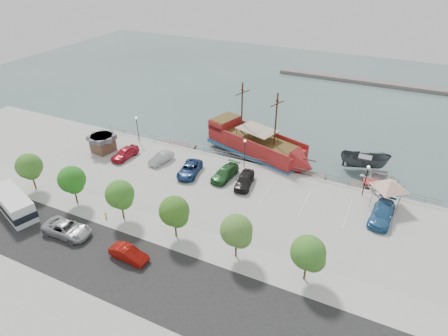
% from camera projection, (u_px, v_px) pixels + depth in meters
% --- Properties ---
extents(ground, '(160.00, 160.00, 0.00)m').
position_uv_depth(ground, '(224.00, 197.00, 48.14)').
color(ground, '#455A5A').
extents(land_slab, '(100.00, 58.00, 1.20)m').
position_uv_depth(land_slab, '(119.00, 324.00, 31.71)').
color(land_slab, '#A9A8A2').
rests_on(land_slab, ground).
extents(street, '(100.00, 8.00, 0.04)m').
position_uv_depth(street, '(152.00, 278.00, 35.26)').
color(street, black).
rests_on(street, land_slab).
extents(sidewalk, '(100.00, 4.00, 0.05)m').
position_uv_depth(sidewalk, '(184.00, 239.00, 39.89)').
color(sidewalk, '#B8B8B3').
rests_on(sidewalk, land_slab).
extents(seawall_railing, '(50.00, 0.06, 1.00)m').
position_uv_depth(seawall_railing, '(248.00, 159.00, 53.37)').
color(seawall_railing, slate).
rests_on(seawall_railing, land_slab).
extents(far_shore, '(40.00, 3.00, 0.80)m').
position_uv_depth(far_shore, '(364.00, 81.00, 86.75)').
color(far_shore, slate).
rests_on(far_shore, ground).
extents(pirate_ship, '(18.42, 10.16, 11.41)m').
position_uv_depth(pirate_ship, '(262.00, 148.00, 55.54)').
color(pirate_ship, maroon).
rests_on(pirate_ship, ground).
extents(patrol_boat, '(7.14, 3.81, 2.62)m').
position_uv_depth(patrol_boat, '(364.00, 163.00, 53.03)').
color(patrol_boat, '#393F43').
rests_on(patrol_boat, ground).
extents(speedboat, '(5.59, 7.35, 1.43)m').
position_uv_depth(speedboat, '(379.00, 186.00, 48.96)').
color(speedboat, silver).
rests_on(speedboat, ground).
extents(dock_west, '(6.71, 2.86, 0.37)m').
position_uv_depth(dock_west, '(175.00, 145.00, 59.92)').
color(dock_west, '#66605C').
rests_on(dock_west, ground).
extents(dock_mid, '(7.18, 2.10, 0.41)m').
position_uv_depth(dock_mid, '(298.00, 174.00, 52.52)').
color(dock_mid, gray).
rests_on(dock_mid, ground).
extents(dock_east, '(6.47, 3.54, 0.36)m').
position_uv_depth(dock_east, '(374.00, 192.00, 48.81)').
color(dock_east, '#696256').
rests_on(dock_east, ground).
extents(shed, '(3.69, 3.69, 2.60)m').
position_uv_depth(shed, '(103.00, 143.00, 55.87)').
color(shed, brown).
rests_on(shed, land_slab).
extents(canopy_tent, '(5.14, 5.14, 3.92)m').
position_uv_depth(canopy_tent, '(391.00, 181.00, 43.35)').
color(canopy_tent, slate).
rests_on(canopy_tent, land_slab).
extents(street_van, '(5.56, 2.74, 1.52)m').
position_uv_depth(street_van, '(67.00, 229.00, 40.13)').
color(street_van, '#A0A2A4').
rests_on(street_van, street).
extents(street_sedan, '(4.21, 1.65, 1.37)m').
position_uv_depth(street_sedan, '(129.00, 254.00, 37.03)').
color(street_sedan, maroon).
rests_on(street_sedan, street).
extents(shuttle_bus, '(7.75, 4.84, 2.57)m').
position_uv_depth(shuttle_bus, '(14.00, 204.00, 43.12)').
color(shuttle_bus, silver).
rests_on(shuttle_bus, street).
extents(fire_hydrant, '(0.25, 0.25, 0.71)m').
position_uv_depth(fire_hydrant, '(106.00, 215.00, 42.71)').
color(fire_hydrant, yellow).
rests_on(fire_hydrant, sidewalk).
extents(lamp_post_left, '(0.36, 0.36, 4.28)m').
position_uv_depth(lamp_post_left, '(137.00, 125.00, 57.70)').
color(lamp_post_left, black).
rests_on(lamp_post_left, land_slab).
extents(lamp_post_mid, '(0.36, 0.36, 4.28)m').
position_uv_depth(lamp_post_mid, '(245.00, 148.00, 51.12)').
color(lamp_post_mid, black).
rests_on(lamp_post_mid, land_slab).
extents(lamp_post_right, '(0.36, 0.36, 4.28)m').
position_uv_depth(lamp_post_right, '(367.00, 175.00, 45.26)').
color(lamp_post_right, black).
rests_on(lamp_post_right, land_slab).
extents(tree_a, '(3.30, 3.20, 5.00)m').
position_uv_depth(tree_a, '(30.00, 167.00, 46.13)').
color(tree_a, '#473321').
rests_on(tree_a, sidewalk).
extents(tree_b, '(3.30, 3.20, 5.00)m').
position_uv_depth(tree_b, '(72.00, 181.00, 43.57)').
color(tree_b, '#473321').
rests_on(tree_b, sidewalk).
extents(tree_c, '(3.30, 3.20, 5.00)m').
position_uv_depth(tree_c, '(121.00, 196.00, 41.00)').
color(tree_c, '#473321').
rests_on(tree_c, sidewalk).
extents(tree_d, '(3.30, 3.20, 5.00)m').
position_uv_depth(tree_d, '(175.00, 213.00, 38.44)').
color(tree_d, '#473321').
rests_on(tree_d, sidewalk).
extents(tree_e, '(3.30, 3.20, 5.00)m').
position_uv_depth(tree_e, '(237.00, 232.00, 35.88)').
color(tree_e, '#473321').
rests_on(tree_e, sidewalk).
extents(tree_f, '(3.30, 3.20, 5.00)m').
position_uv_depth(tree_f, '(309.00, 254.00, 33.32)').
color(tree_f, '#473321').
rests_on(tree_f, sidewalk).
extents(parked_car_a, '(2.27, 4.76, 1.57)m').
position_uv_depth(parked_car_a, '(125.00, 153.00, 54.44)').
color(parked_car_a, '#B61C2C').
rests_on(parked_car_a, land_slab).
extents(parked_car_b, '(2.20, 4.28, 1.34)m').
position_uv_depth(parked_car_b, '(161.00, 158.00, 53.43)').
color(parked_car_b, '#A6A7A8').
rests_on(parked_car_b, land_slab).
extents(parked_car_c, '(3.25, 5.51, 1.44)m').
position_uv_depth(parked_car_c, '(190.00, 169.00, 50.66)').
color(parked_car_c, navy).
rests_on(parked_car_c, land_slab).
extents(parked_car_d, '(2.60, 5.28, 1.47)m').
position_uv_depth(parked_car_d, '(225.00, 173.00, 49.80)').
color(parked_car_d, '#245829').
rests_on(parked_car_d, land_slab).
extents(parked_car_e, '(2.61, 5.01, 1.63)m').
position_uv_depth(parked_car_e, '(244.00, 180.00, 48.21)').
color(parked_car_e, black).
rests_on(parked_car_e, land_slab).
extents(parked_car_h, '(2.83, 5.81, 1.63)m').
position_uv_depth(parked_car_h, '(382.00, 214.00, 42.26)').
color(parked_car_h, '#295F90').
rests_on(parked_car_h, land_slab).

